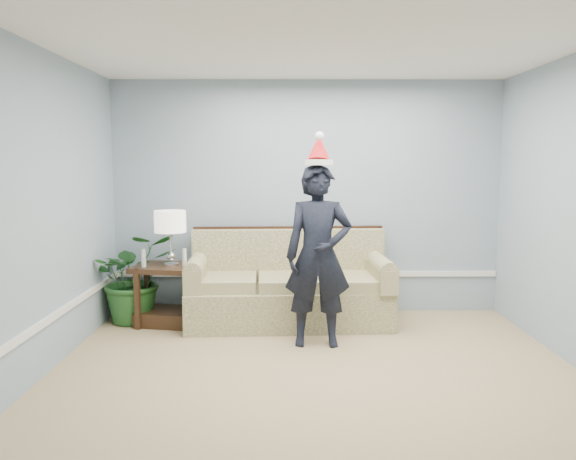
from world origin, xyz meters
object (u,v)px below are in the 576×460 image
(sofa, at_px, (289,289))
(houseplant, at_px, (135,277))
(teddy_bear, at_px, (323,264))
(side_table, at_px, (168,301))
(man, at_px, (318,256))
(table_lamp, at_px, (170,224))

(sofa, xyz_separation_m, houseplant, (-1.70, 0.02, 0.13))
(houseplant, xyz_separation_m, teddy_bear, (2.07, -0.19, 0.19))
(sofa, distance_m, houseplant, 1.71)
(sofa, relative_size, houseplant, 2.24)
(side_table, relative_size, man, 0.44)
(houseplant, bearing_deg, side_table, -13.10)
(table_lamp, bearing_deg, side_table, 140.70)
(houseplant, bearing_deg, man, -22.15)
(table_lamp, xyz_separation_m, teddy_bear, (1.63, -0.06, -0.42))
(man, distance_m, teddy_bear, 0.65)
(houseplant, xyz_separation_m, man, (1.98, -0.81, 0.37))
(side_table, distance_m, teddy_bear, 1.75)
(teddy_bear, bearing_deg, houseplant, 173.41)
(sofa, height_order, table_lamp, table_lamp)
(side_table, height_order, table_lamp, table_lamp)
(sofa, height_order, houseplant, sofa)
(side_table, height_order, houseplant, houseplant)
(side_table, height_order, man, man)
(sofa, distance_m, man, 0.98)
(sofa, distance_m, side_table, 1.33)
(table_lamp, bearing_deg, sofa, 5.51)
(table_lamp, xyz_separation_m, man, (1.55, -0.67, -0.24))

